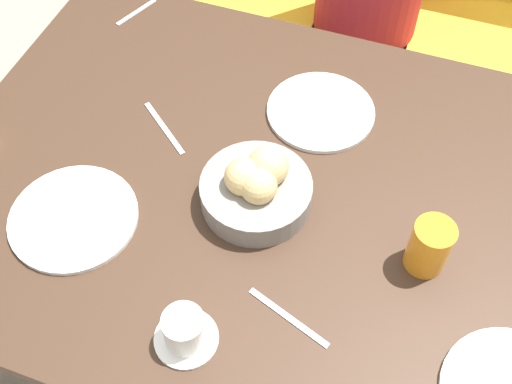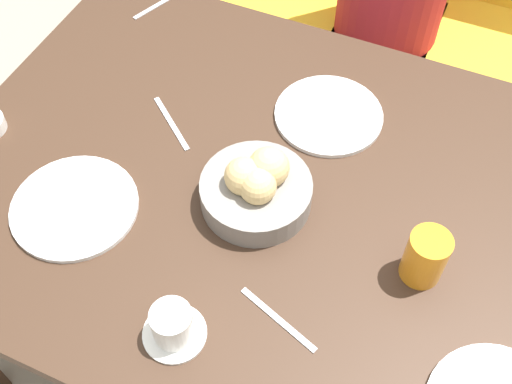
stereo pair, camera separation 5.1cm
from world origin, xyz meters
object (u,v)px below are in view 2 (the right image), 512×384
at_px(bread_basket, 257,187).
at_px(spoon_coffee, 154,7).
at_px(coffee_cup, 173,326).
at_px(fork_silver, 171,123).
at_px(couch, 425,36).
at_px(knife_silver, 278,319).
at_px(plate_far_center, 329,115).
at_px(juice_glass, 425,257).
at_px(plate_near_left, 75,207).

xyz_separation_m(bread_basket, spoon_coffee, (-0.46, 0.43, -0.04)).
height_order(coffee_cup, fork_silver, coffee_cup).
distance_m(couch, knife_silver, 1.35).
bearing_deg(coffee_cup, knife_silver, 32.60).
distance_m(couch, fork_silver, 1.11).
height_order(plate_far_center, knife_silver, plate_far_center).
distance_m(juice_glass, fork_silver, 0.59).
bearing_deg(plate_far_center, juice_glass, -46.12).
height_order(couch, bread_basket, couch).
relative_size(plate_near_left, spoon_coffee, 2.03).
relative_size(juice_glass, spoon_coffee, 0.89).
relative_size(juice_glass, coffee_cup, 0.99).
relative_size(bread_basket, fork_silver, 1.55).
xyz_separation_m(plate_far_center, knife_silver, (0.08, -0.47, -0.00)).
bearing_deg(plate_near_left, couch, 70.67).
height_order(bread_basket, knife_silver, bread_basket).
bearing_deg(plate_far_center, spoon_coffee, 161.96).
xyz_separation_m(couch, spoon_coffee, (-0.59, -0.65, 0.39)).
bearing_deg(bread_basket, plate_near_left, -153.19).
bearing_deg(bread_basket, plate_far_center, 78.95).
height_order(bread_basket, coffee_cup, bread_basket).
bearing_deg(plate_far_center, couch, 84.74).
distance_m(fork_silver, knife_silver, 0.49).
height_order(couch, spoon_coffee, couch).
relative_size(bread_basket, spoon_coffee, 1.77).
distance_m(plate_near_left, fork_silver, 0.27).
bearing_deg(knife_silver, spoon_coffee, 133.03).
bearing_deg(plate_near_left, plate_far_center, 49.26).
relative_size(coffee_cup, knife_silver, 0.68).
relative_size(couch, coffee_cup, 15.79).
distance_m(couch, bread_basket, 1.17).
bearing_deg(knife_silver, fork_silver, 139.69).
relative_size(juice_glass, knife_silver, 0.67).
xyz_separation_m(plate_near_left, juice_glass, (0.63, 0.13, 0.05)).
height_order(plate_near_left, plate_far_center, same).
xyz_separation_m(bread_basket, plate_far_center, (0.05, 0.26, -0.04)).
bearing_deg(spoon_coffee, plate_near_left, -75.09).
bearing_deg(fork_silver, knife_silver, -40.31).
distance_m(plate_near_left, juice_glass, 0.65).
bearing_deg(coffee_cup, spoon_coffee, 121.51).
height_order(juice_glass, fork_silver, juice_glass).
bearing_deg(plate_near_left, knife_silver, -7.05).
bearing_deg(coffee_cup, juice_glass, 39.32).
distance_m(plate_far_center, coffee_cup, 0.57).
height_order(plate_far_center, coffee_cup, coffee_cup).
relative_size(couch, fork_silver, 12.52).
bearing_deg(fork_silver, plate_far_center, 27.29).
height_order(bread_basket, plate_far_center, bread_basket).
relative_size(plate_far_center, coffee_cup, 2.12).
bearing_deg(knife_silver, plate_far_center, 99.85).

